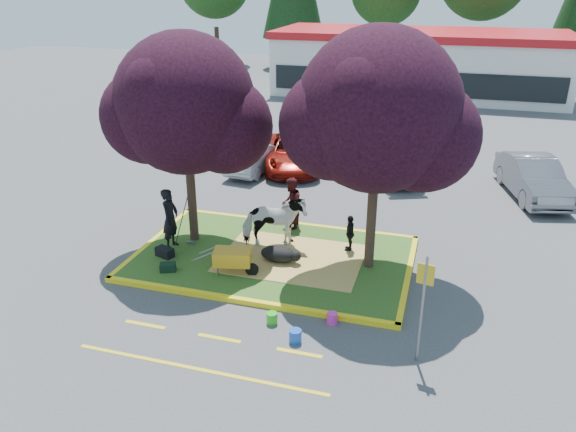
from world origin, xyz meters
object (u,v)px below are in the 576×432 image
(sign_post, at_px, (423,298))
(car_black, at_px, (218,146))
(bucket_green, at_px, (272,318))
(car_silver, at_px, (256,157))
(bucket_blue, at_px, (295,336))
(calf, at_px, (279,254))
(bucket_pink, at_px, (332,318))
(handler, at_px, (170,219))
(wheelbarrow, at_px, (233,257))
(cow, at_px, (274,222))

(sign_post, distance_m, car_black, 16.43)
(bucket_green, xyz_separation_m, car_silver, (-4.34, 11.10, 0.48))
(bucket_blue, distance_m, car_black, 14.88)
(calf, height_order, bucket_pink, calf)
(sign_post, xyz_separation_m, car_black, (-10.28, 12.77, -1.06))
(bucket_pink, height_order, car_silver, car_silver)
(handler, distance_m, sign_post, 8.56)
(car_black, height_order, car_silver, car_silver)
(wheelbarrow, height_order, bucket_blue, wheelbarrow)
(handler, distance_m, bucket_green, 5.24)
(cow, bearing_deg, handler, 82.50)
(wheelbarrow, xyz_separation_m, bucket_green, (1.78, -1.90, -0.50))
(calf, bearing_deg, wheelbarrow, -135.78)
(cow, distance_m, bucket_pink, 4.40)
(cow, distance_m, handler, 3.21)
(handler, bearing_deg, calf, -92.53)
(cow, xyz_separation_m, handler, (-3.07, -0.95, 0.14))
(bucket_green, xyz_separation_m, bucket_blue, (0.77, -0.58, 0.01))
(car_black, bearing_deg, bucket_green, -40.24)
(cow, distance_m, bucket_blue, 4.92)
(bucket_pink, distance_m, car_black, 14.39)
(bucket_green, distance_m, car_silver, 11.93)
(sign_post, relative_size, bucket_green, 8.97)
(sign_post, height_order, bucket_pink, sign_post)
(bucket_pink, bearing_deg, sign_post, -22.90)
(calf, distance_m, bucket_blue, 3.83)
(calf, height_order, sign_post, sign_post)
(handler, xyz_separation_m, car_black, (-2.44, 9.37, -0.53))
(wheelbarrow, distance_m, bucket_green, 2.65)
(bucket_pink, xyz_separation_m, car_silver, (-5.79, 10.67, 0.49))
(bucket_green, bearing_deg, car_black, 118.56)
(bucket_blue, xyz_separation_m, car_black, (-7.46, 12.87, 0.43))
(bucket_green, bearing_deg, bucket_pink, 16.59)
(handler, bearing_deg, bucket_green, -127.34)
(car_black, bearing_deg, sign_post, -29.95)
(calf, relative_size, car_black, 0.32)
(calf, relative_size, car_silver, 0.29)
(calf, distance_m, handler, 3.58)
(sign_post, bearing_deg, car_silver, 134.56)
(handler, distance_m, car_black, 9.70)
(sign_post, height_order, bucket_green, sign_post)
(bucket_blue, bearing_deg, bucket_green, 143.17)
(cow, height_order, car_silver, cow)
(cow, bearing_deg, sign_post, -156.94)
(wheelbarrow, bearing_deg, sign_post, -36.95)
(calf, height_order, car_silver, car_silver)
(car_silver, bearing_deg, bucket_pink, 124.95)
(sign_post, bearing_deg, wheelbarrow, 166.29)
(wheelbarrow, distance_m, bucket_blue, 3.59)
(wheelbarrow, distance_m, car_black, 11.49)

